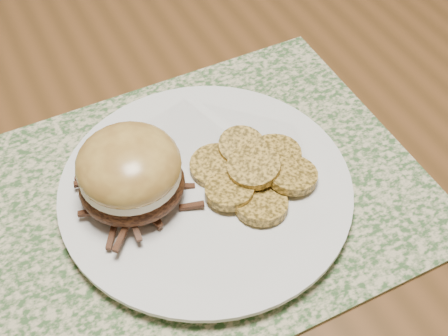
{
  "coord_description": "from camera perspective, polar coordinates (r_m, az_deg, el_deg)",
  "views": [
    {
      "loc": [
        -0.41,
        -0.34,
        1.23
      ],
      "look_at": [
        -0.25,
        -0.01,
        0.79
      ],
      "focal_mm": 50.0,
      "sensor_mm": 36.0,
      "label": 1
    }
  ],
  "objects": [
    {
      "name": "roasted_potatoes",
      "position": [
        0.59,
        2.68,
        -0.32
      ],
      "size": [
        0.12,
        0.13,
        0.03
      ],
      "color": "#BD9037",
      "rests_on": "dinner_plate"
    },
    {
      "name": "dining_table",
      "position": [
        0.77,
        16.25,
        1.1
      ],
      "size": [
        1.5,
        0.9,
        0.75
      ],
      "color": "brown",
      "rests_on": "ground"
    },
    {
      "name": "pork_sandwich",
      "position": [
        0.55,
        -8.59,
        -0.45
      ],
      "size": [
        0.11,
        0.11,
        0.07
      ],
      "rotation": [
        0.0,
        0.0,
        -0.18
      ],
      "color": "black",
      "rests_on": "dinner_plate"
    },
    {
      "name": "placemat",
      "position": [
        0.6,
        -3.31,
        -2.97
      ],
      "size": [
        0.45,
        0.33,
        0.0
      ],
      "primitive_type": "cube",
      "color": "#35552C",
      "rests_on": "dining_table"
    },
    {
      "name": "dinner_plate",
      "position": [
        0.59,
        -1.67,
        -2.07
      ],
      "size": [
        0.26,
        0.26,
        0.02
      ],
      "primitive_type": "cylinder",
      "color": "silver",
      "rests_on": "placemat"
    }
  ]
}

